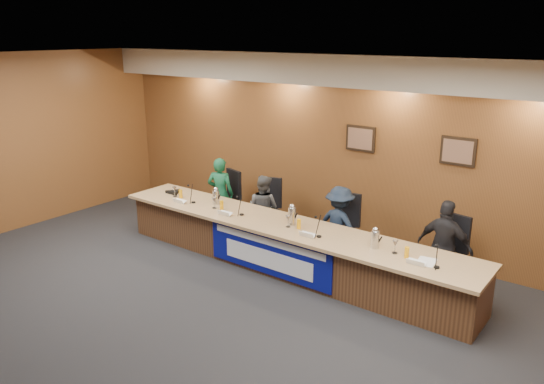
{
  "coord_description": "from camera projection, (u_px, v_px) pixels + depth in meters",
  "views": [
    {
      "loc": [
        4.4,
        -3.75,
        3.53
      ],
      "look_at": [
        -0.26,
        2.43,
        1.18
      ],
      "focal_mm": 35.0,
      "sensor_mm": 36.0,
      "label": 1
    }
  ],
  "objects": [
    {
      "name": "office_chair_a",
      "position": [
        224.0,
        203.0,
        9.86
      ],
      "size": [
        0.59,
        0.59,
        0.08
      ],
      "primitive_type": "cube",
      "rotation": [
        0.0,
        0.0,
        -0.28
      ],
      "color": "black",
      "rests_on": "floor"
    },
    {
      "name": "wall_back",
      "position": [
        340.0,
        150.0,
        9.02
      ],
      "size": [
        10.0,
        0.04,
        3.2
      ],
      "primitive_type": "cube",
      "color": "brown",
      "rests_on": "floor"
    },
    {
      "name": "water_glass_a",
      "position": [
        175.0,
        192.0,
        9.29
      ],
      "size": [
        0.08,
        0.08,
        0.18
      ],
      "primitive_type": "cylinder",
      "color": "silver",
      "rests_on": "dais_top"
    },
    {
      "name": "microphone_c",
      "position": [
        319.0,
        236.0,
        7.48
      ],
      "size": [
        0.07,
        0.07,
        0.02
      ],
      "primitive_type": "cylinder",
      "color": "black",
      "rests_on": "dais_top"
    },
    {
      "name": "dais_body",
      "position": [
        284.0,
        247.0,
        8.16
      ],
      "size": [
        6.0,
        0.8,
        0.7
      ],
      "primitive_type": "cube",
      "color": "#4B2E1A",
      "rests_on": "floor"
    },
    {
      "name": "wall_photo_right",
      "position": [
        458.0,
        151.0,
        7.77
      ],
      "size": [
        0.52,
        0.04,
        0.42
      ],
      "primitive_type": "cube",
      "color": "black",
      "rests_on": "wall_back"
    },
    {
      "name": "banner",
      "position": [
        268.0,
        254.0,
        7.83
      ],
      "size": [
        2.2,
        0.02,
        0.65
      ],
      "primitive_type": "cube",
      "color": "#070C74",
      "rests_on": "dais_body"
    },
    {
      "name": "juice_glass_d",
      "position": [
        407.0,
        252.0,
        6.77
      ],
      "size": [
        0.06,
        0.06,
        0.15
      ],
      "primitive_type": "cylinder",
      "color": "#FFAB0C",
      "rests_on": "dais_top"
    },
    {
      "name": "microphone_b",
      "position": [
        242.0,
        215.0,
        8.38
      ],
      "size": [
        0.07,
        0.07,
        0.02
      ],
      "primitive_type": "cylinder",
      "color": "black",
      "rests_on": "dais_top"
    },
    {
      "name": "panelist_d",
      "position": [
        445.0,
        247.0,
        7.32
      ],
      "size": [
        0.81,
        0.37,
        1.35
      ],
      "primitive_type": "imported",
      "rotation": [
        0.0,
        0.0,
        3.08
      ],
      "color": "black",
      "rests_on": "floor"
    },
    {
      "name": "microphone_d",
      "position": [
        437.0,
        267.0,
        6.5
      ],
      "size": [
        0.07,
        0.07,
        0.02
      ],
      "primitive_type": "cylinder",
      "color": "black",
      "rests_on": "dais_top"
    },
    {
      "name": "carafe_right",
      "position": [
        375.0,
        240.0,
        7.08
      ],
      "size": [
        0.12,
        0.12,
        0.23
      ],
      "primitive_type": "cylinder",
      "color": "silver",
      "rests_on": "dais_top"
    },
    {
      "name": "office_chair_c",
      "position": [
        342.0,
        232.0,
        8.42
      ],
      "size": [
        0.54,
        0.54,
        0.08
      ],
      "primitive_type": "cube",
      "rotation": [
        0.0,
        0.0,
        0.13
      ],
      "color": "black",
      "rests_on": "floor"
    },
    {
      "name": "paper_stack",
      "position": [
        426.0,
        262.0,
        6.67
      ],
      "size": [
        0.26,
        0.33,
        0.01
      ],
      "primitive_type": "cube",
      "rotation": [
        0.0,
        0.0,
        0.14
      ],
      "color": "white",
      "rests_on": "dais_top"
    },
    {
      "name": "floor",
      "position": [
        169.0,
        335.0,
        6.43
      ],
      "size": [
        10.0,
        10.0,
        0.0
      ],
      "primitive_type": "plane",
      "color": "black",
      "rests_on": "ground"
    },
    {
      "name": "water_glass_c",
      "position": [
        288.0,
        221.0,
        7.84
      ],
      "size": [
        0.08,
        0.08,
        0.18
      ],
      "primitive_type": "cylinder",
      "color": "silver",
      "rests_on": "dais_top"
    },
    {
      "name": "water_glass_b",
      "position": [
        214.0,
        203.0,
        8.68
      ],
      "size": [
        0.08,
        0.08,
        0.18
      ],
      "primitive_type": "cylinder",
      "color": "silver",
      "rests_on": "dais_top"
    },
    {
      "name": "juice_glass_c",
      "position": [
        299.0,
        224.0,
        7.78
      ],
      "size": [
        0.06,
        0.06,
        0.15
      ],
      "primitive_type": "cylinder",
      "color": "#FFAB0C",
      "rests_on": "dais_top"
    },
    {
      "name": "panelist_c",
      "position": [
        339.0,
        225.0,
        8.3
      ],
      "size": [
        0.85,
        0.55,
        1.25
      ],
      "primitive_type": "imported",
      "rotation": [
        0.0,
        0.0,
        3.03
      ],
      "color": "#152032",
      "rests_on": "floor"
    },
    {
      "name": "wall_photo_left",
      "position": [
        361.0,
        139.0,
        8.69
      ],
      "size": [
        0.52,
        0.04,
        0.42
      ],
      "primitive_type": "cube",
      "color": "black",
      "rests_on": "wall_back"
    },
    {
      "name": "soffit",
      "position": [
        335.0,
        70.0,
        8.44
      ],
      "size": [
        10.0,
        0.5,
        0.5
      ],
      "primitive_type": "cube",
      "color": "beige",
      "rests_on": "wall_back"
    },
    {
      "name": "nameplate_d",
      "position": [
        415.0,
        262.0,
        6.56
      ],
      "size": [
        0.24,
        0.08,
        0.1
      ],
      "primitive_type": "cube",
      "rotation": [
        0.31,
        0.0,
        0.0
      ],
      "color": "white",
      "rests_on": "dais_top"
    },
    {
      "name": "juice_glass_b",
      "position": [
        222.0,
        205.0,
        8.62
      ],
      "size": [
        0.06,
        0.06,
        0.15
      ],
      "primitive_type": "cylinder",
      "color": "#FFAB0C",
      "rests_on": "dais_top"
    },
    {
      "name": "dais_top",
      "position": [
        283.0,
        225.0,
        8.01
      ],
      "size": [
        6.1,
        0.95,
        0.05
      ],
      "primitive_type": "cube",
      "color": "#A38055",
      "rests_on": "dais_body"
    },
    {
      "name": "juice_glass_a",
      "position": [
        181.0,
        194.0,
        9.22
      ],
      "size": [
        0.06,
        0.06,
        0.15
      ],
      "primitive_type": "cylinder",
      "color": "#FFAB0C",
      "rests_on": "dais_top"
    },
    {
      "name": "panelist_a",
      "position": [
        220.0,
        194.0,
        9.73
      ],
      "size": [
        0.58,
        0.48,
        1.35
      ],
      "primitive_type": "imported",
      "rotation": [
        0.0,
        0.0,
        3.52
      ],
      "color": "#135233",
      "rests_on": "floor"
    },
    {
      "name": "ceiling",
      "position": [
        152.0,
        65.0,
        5.5
      ],
      "size": [
        10.0,
        8.0,
        0.04
      ],
      "primitive_type": "cube",
      "color": "silver",
      "rests_on": "wall_back"
    },
    {
      "name": "nameplate_c",
      "position": [
        306.0,
        234.0,
        7.46
      ],
      "size": [
        0.24,
        0.08,
        0.1
      ],
      "primitive_type": "cube",
      "rotation": [
        0.31,
        0.0,
        0.0
      ],
      "color": "white",
      "rests_on": "dais_top"
    },
    {
      "name": "panelist_b",
      "position": [
        263.0,
        209.0,
        9.18
      ],
      "size": [
        0.6,
        0.48,
        1.19
      ],
      "primitive_type": "imported",
      "rotation": [
        0.0,
        0.0,
        3.19
      ],
      "color": "#4A4B4E",
      "rests_on": "floor"
    },
    {
      "name": "microphone_a",
      "position": [
        193.0,
        202.0,
        8.98
      ],
      "size": [
        0.07,
        0.07,
        0.02
      ],
      "primitive_type": "cylinder",
      "color": "black",
      "rests_on": "dais_top"
    },
    {
      "name": "water_glass_d",
      "position": [
        395.0,
        247.0,
        6.91
      ],
      "size": [
        0.08,
        0.08,
        0.18
      ],
      "primitive_type": "cylinder",
      "color": "silver",
      "rests_on": "dais_top"
    },
    {
      "name": "banner_text_lower",
      "position": [
        268.0,
        259.0,
        7.85
      ],
      "size": [
        1.6,
        0.01,
        0.28
      ],
      "primitive_type": "cube",
      "color": "silver",
      "rests_on": "banner"
    },
    {
      "name": "nameplate_b",
      "position": [
        223.0,
        213.0,
        8.34
      ],
      "size": [
        0.24,
        0.08,
        0.1
      ],
      "primitive_type": "cube",
      "rotation": [
        0.31,
        0.0,
        0.0
      ],
      "color": "white",
      "rests_on": "dais_top"
    },
    {
      "name": "office_chair_d",
      "position": [
        446.0,
        258.0,
        7.46
      ],
      "size": [
        0.55,
        0.55,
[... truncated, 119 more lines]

